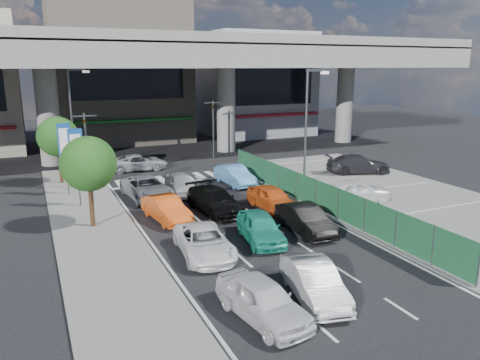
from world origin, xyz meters
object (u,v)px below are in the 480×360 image
hatch_black_mid_right (305,219)px  tree_far (58,137)px  taxi_teal_mid (261,227)px  parked_sedan_white (355,191)px  sedan_white_front_mid (181,184)px  taxi_orange_right (272,198)px  van_white_back_left (263,300)px  signboard_near (77,157)px  signboard_far (65,149)px  kei_truck_front_right (235,175)px  street_lamp_left (74,112)px  traffic_cone (290,187)px  sedan_white_mid_left (204,242)px  tree_near (88,164)px  traffic_light_right (213,115)px  wagon_silver_front_left (147,188)px  crossing_wagon_silver (139,163)px  taxi_orange_left (166,209)px  street_lamp_right (308,119)px  hatch_white_back_mid (314,281)px  sedan_black_mid (215,200)px  traffic_light_left (85,132)px  parked_sedan_dgrey (358,164)px

hatch_black_mid_right → tree_far: bearing=126.4°
taxi_teal_mid → parked_sedan_white: 8.60m
sedan_white_front_mid → taxi_orange_right: bearing=-50.0°
parked_sedan_white → van_white_back_left: bearing=135.2°
signboard_near → van_white_back_left: bearing=-75.1°
signboard_far → kei_truck_front_right: 11.33m
street_lamp_left → traffic_cone: bearing=-45.4°
tree_far → sedan_white_mid_left: bearing=-73.5°
tree_near → van_white_back_left: size_ratio=1.19×
taxi_teal_mid → hatch_black_mid_right: same height
traffic_light_right → tree_far: traffic_light_right is taller
tree_near → wagon_silver_front_left: bearing=48.1°
kei_truck_front_right → crossing_wagon_silver: kei_truck_front_right is taller
taxi_orange_left → kei_truck_front_right: (6.55, 5.71, 0.03)m
taxi_teal_mid → traffic_cone: taxi_teal_mid is taller
street_lamp_right → van_white_back_left: (-10.23, -13.60, -4.08)m
traffic_light_right → hatch_black_mid_right: bearing=-98.0°
street_lamp_right → crossing_wagon_silver: size_ratio=1.76×
street_lamp_right → hatch_white_back_mid: 15.88m
van_white_back_left → taxi_teal_mid: (3.13, 6.36, 0.00)m
signboard_far → hatch_white_back_mid: signboard_far is taller
sedan_white_mid_left → crossing_wagon_silver: 18.56m
traffic_light_right → sedan_black_mid: size_ratio=1.09×
hatch_white_back_mid → taxi_orange_left: size_ratio=1.01×
traffic_light_right → hatch_white_back_mid: 27.07m
street_lamp_right → signboard_near: 14.61m
signboard_near → tree_far: bearing=95.3°
tree_far → wagon_silver_front_left: (4.67, -6.19, -2.70)m
hatch_white_back_mid → parked_sedan_white: 12.63m
taxi_orange_right → sedan_white_front_mid: size_ratio=0.99×
traffic_light_right → sedan_white_front_mid: (-6.37, -10.57, -3.25)m
van_white_back_left → kei_truck_front_right: (6.41, 16.92, 0.00)m
sedan_white_mid_left → hatch_black_mid_right: (5.65, 0.69, 0.06)m
traffic_light_left → hatch_white_back_mid: (5.45, -19.14, -3.27)m
parked_sedan_white → taxi_teal_mid: bearing=116.2°
tree_far → sedan_black_mid: 13.26m
tree_near → sedan_white_mid_left: 7.56m
sedan_black_mid → traffic_cone: 6.27m
hatch_black_mid_right → taxi_orange_left: size_ratio=1.04×
signboard_far → parked_sedan_white: bearing=-30.1°
signboard_near → parked_sedan_white: signboard_near is taller
traffic_light_right → kei_truck_front_right: (-2.15, -9.68, -3.25)m
traffic_light_left → hatch_black_mid_right: traffic_light_left is taller
traffic_light_right → wagon_silver_front_left: (-8.63, -10.69, -3.25)m
tree_far → van_white_back_left: size_ratio=1.19×
signboard_near → taxi_orange_left: (4.00, -4.38, -2.40)m
taxi_orange_left → van_white_back_left: bearing=-97.4°
traffic_light_right → street_lamp_right: 13.13m
signboard_far → parked_sedan_dgrey: bearing=-6.8°
signboard_near → hatch_white_back_mid: signboard_near is taller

